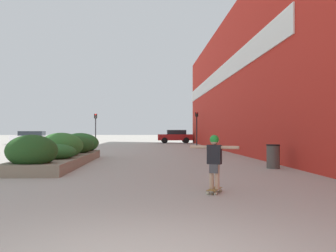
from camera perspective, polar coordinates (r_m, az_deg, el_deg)
building_wall_right at (r=23.60m, az=11.26°, el=7.40°), size 0.67×46.55×9.53m
planter_box at (r=17.07m, az=-15.43°, el=-3.53°), size 2.07×9.79×1.34m
skateboard at (r=8.66m, az=7.09°, el=-9.64°), size 0.46×0.65×0.10m
skateboarder at (r=8.57m, az=7.08°, el=-4.57°), size 1.06×0.56×1.22m
trash_bin at (r=14.72m, az=15.73°, el=-4.47°), size 0.51×0.51×0.91m
car_leftmost at (r=45.25m, az=13.36°, el=-1.55°), size 4.78×1.90×1.51m
car_center_left at (r=42.35m, az=-19.85°, el=-1.63°), size 4.55×1.85×1.43m
car_center_right at (r=44.89m, az=1.12°, el=-1.56°), size 4.10×1.87×1.58m
traffic_light_left at (r=37.59m, az=-10.98°, el=0.35°), size 0.28×0.30×3.15m
traffic_light_right at (r=37.72m, az=4.40°, el=0.52°), size 0.28×0.30×3.35m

